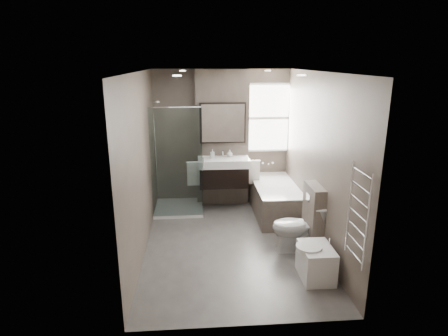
{
  "coord_description": "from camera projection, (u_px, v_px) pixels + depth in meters",
  "views": [
    {
      "loc": [
        -0.51,
        -5.27,
        2.75
      ],
      "look_at": [
        -0.09,
        0.15,
        1.18
      ],
      "focal_mm": 30.0,
      "sensor_mm": 36.0,
      "label": 1
    }
  ],
  "objects": [
    {
      "name": "towel_left",
      "position": [
        194.0,
        174.0,
        6.95
      ],
      "size": [
        0.24,
        0.06,
        0.44
      ],
      "primitive_type": "cube",
      "color": "silver",
      "rests_on": "vanity_pier"
    },
    {
      "name": "room",
      "position": [
        231.0,
        163.0,
        5.49
      ],
      "size": [
        2.7,
        3.9,
        2.7
      ],
      "color": "#54514D",
      "rests_on": "ground"
    },
    {
      "name": "window",
      "position": [
        268.0,
        118.0,
        7.25
      ],
      "size": [
        0.98,
        0.06,
        1.33
      ],
      "color": "white",
      "rests_on": "room"
    },
    {
      "name": "toilet",
      "position": [
        298.0,
        227.0,
        5.53
      ],
      "size": [
        0.78,
        0.49,
        0.76
      ],
      "primitive_type": "imported",
      "rotation": [
        0.0,
        0.0,
        -1.66
      ],
      "color": "white",
      "rests_on": "ground"
    },
    {
      "name": "soap_bottle_a",
      "position": [
        213.0,
        154.0,
        6.92
      ],
      "size": [
        0.08,
        0.08,
        0.17
      ],
      "primitive_type": "imported",
      "color": "white",
      "rests_on": "vanity"
    },
    {
      "name": "bidet",
      "position": [
        316.0,
        261.0,
        4.87
      ],
      "size": [
        0.47,
        0.55,
        0.57
      ],
      "color": "white",
      "rests_on": "ground"
    },
    {
      "name": "soap_bottle_b",
      "position": [
        230.0,
        153.0,
        7.04
      ],
      "size": [
        0.1,
        0.1,
        0.13
      ],
      "primitive_type": "imported",
      "color": "white",
      "rests_on": "vanity"
    },
    {
      "name": "bathtub",
      "position": [
        275.0,
        198.0,
        6.89
      ],
      "size": [
        0.75,
        1.6,
        0.57
      ],
      "color": "#5B5047",
      "rests_on": "ground"
    },
    {
      "name": "towel_radiator",
      "position": [
        358.0,
        215.0,
        4.1
      ],
      "size": [
        0.03,
        0.49,
        1.1
      ],
      "color": "silver",
      "rests_on": "room"
    },
    {
      "name": "vanity_pier",
      "position": [
        222.0,
        139.0,
        7.19
      ],
      "size": [
        1.0,
        0.25,
        2.6
      ],
      "primitive_type": "cube",
      "color": "#5B5047",
      "rests_on": "ground"
    },
    {
      "name": "towel_right",
      "position": [
        253.0,
        172.0,
        7.04
      ],
      "size": [
        0.24,
        0.06,
        0.44
      ],
      "primitive_type": "cube",
      "color": "silver",
      "rests_on": "vanity_pier"
    },
    {
      "name": "shower_enclosure",
      "position": [
        184.0,
        187.0,
        6.95
      ],
      "size": [
        0.9,
        0.9,
        2.0
      ],
      "color": "white",
      "rests_on": "ground"
    },
    {
      "name": "mirror_cabinet",
      "position": [
        223.0,
        123.0,
        6.94
      ],
      "size": [
        0.86,
        0.08,
        0.76
      ],
      "color": "black",
      "rests_on": "vanity_pier"
    },
    {
      "name": "vanity",
      "position": [
        224.0,
        172.0,
        7.01
      ],
      "size": [
        0.95,
        0.47,
        0.66
      ],
      "color": "black",
      "rests_on": "vanity_pier"
    },
    {
      "name": "cistern_box",
      "position": [
        313.0,
        218.0,
        5.56
      ],
      "size": [
        0.19,
        0.55,
        1.0
      ],
      "color": "#5B5047",
      "rests_on": "ground"
    }
  ]
}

